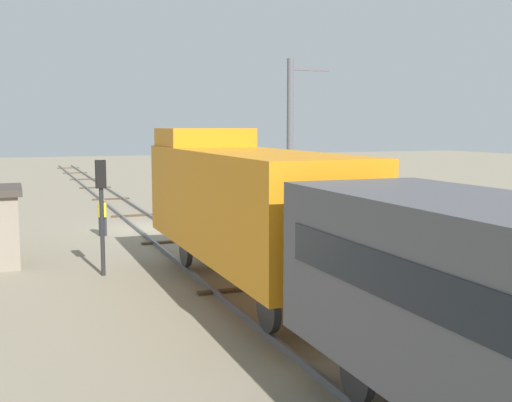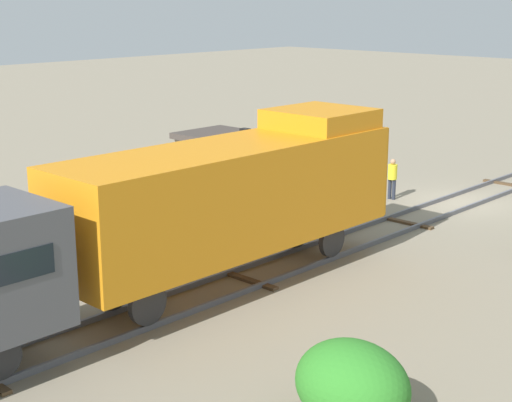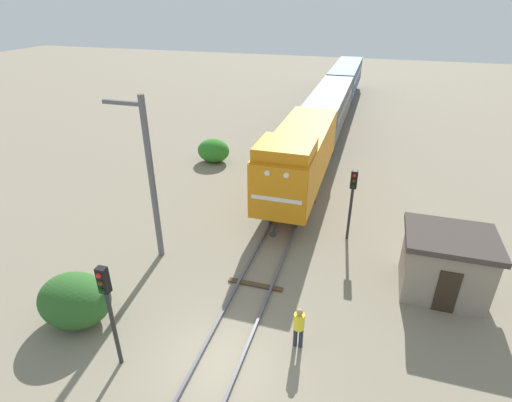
{
  "view_description": "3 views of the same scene",
  "coord_description": "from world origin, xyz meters",
  "px_view_note": "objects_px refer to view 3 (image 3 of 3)",
  "views": [
    {
      "loc": [
        6.05,
        30.01,
        4.84
      ],
      "look_at": [
        -0.88,
        11.88,
        2.56
      ],
      "focal_mm": 45.0,
      "sensor_mm": 36.0,
      "label": 1
    },
    {
      "loc": [
        -15.25,
        28.23,
        8.09
      ],
      "look_at": [
        0.89,
        11.25,
        2.02
      ],
      "focal_mm": 55.0,
      "sensor_mm": 36.0,
      "label": 2
    },
    {
      "loc": [
        3.95,
        -8.73,
        11.13
      ],
      "look_at": [
        -1.05,
        7.75,
        2.18
      ],
      "focal_mm": 28.0,
      "sensor_mm": 36.0,
      "label": 3
    }
  ],
  "objects_px": {
    "passenger_car_trailing": "(346,76)",
    "catenary_mast": "(150,177)",
    "locomotive": "(299,155)",
    "traffic_signal_mid": "(352,192)",
    "passenger_car_leading": "(329,105)",
    "traffic_signal_near": "(107,300)",
    "relay_hut": "(445,263)",
    "worker_near_track": "(299,325)"
  },
  "relations": [
    {
      "from": "passenger_car_leading",
      "to": "passenger_car_trailing",
      "type": "xyz_separation_m",
      "value": [
        0.0,
        14.6,
        0.0
      ]
    },
    {
      "from": "passenger_car_trailing",
      "to": "catenary_mast",
      "type": "distance_m",
      "value": 36.14
    },
    {
      "from": "passenger_car_leading",
      "to": "catenary_mast",
      "type": "height_order",
      "value": "catenary_mast"
    },
    {
      "from": "traffic_signal_mid",
      "to": "relay_hut",
      "type": "relative_size",
      "value": 1.07
    },
    {
      "from": "traffic_signal_near",
      "to": "relay_hut",
      "type": "height_order",
      "value": "traffic_signal_near"
    },
    {
      "from": "passenger_car_leading",
      "to": "worker_near_track",
      "type": "xyz_separation_m",
      "value": [
        2.4,
        -24.79,
        -1.53
      ]
    },
    {
      "from": "traffic_signal_mid",
      "to": "catenary_mast",
      "type": "xyz_separation_m",
      "value": [
        -8.46,
        -4.02,
        1.43
      ]
    },
    {
      "from": "traffic_signal_mid",
      "to": "catenary_mast",
      "type": "distance_m",
      "value": 9.48
    },
    {
      "from": "catenary_mast",
      "to": "locomotive",
      "type": "bearing_deg",
      "value": 57.07
    },
    {
      "from": "traffic_signal_near",
      "to": "worker_near_track",
      "type": "xyz_separation_m",
      "value": [
        5.6,
        2.45,
        -1.77
      ]
    },
    {
      "from": "locomotive",
      "to": "passenger_car_trailing",
      "type": "xyz_separation_m",
      "value": [
        0.0,
        27.94,
        -0.25
      ]
    },
    {
      "from": "passenger_car_leading",
      "to": "traffic_signal_mid",
      "type": "distance_m",
      "value": 17.47
    },
    {
      "from": "locomotive",
      "to": "traffic_signal_near",
      "type": "xyz_separation_m",
      "value": [
        -3.2,
        -13.9,
        -0.01
      ]
    },
    {
      "from": "locomotive",
      "to": "traffic_signal_near",
      "type": "height_order",
      "value": "locomotive"
    },
    {
      "from": "traffic_signal_near",
      "to": "catenary_mast",
      "type": "xyz_separation_m",
      "value": [
        -1.86,
        6.08,
        1.3
      ]
    },
    {
      "from": "locomotive",
      "to": "catenary_mast",
      "type": "distance_m",
      "value": 9.4
    },
    {
      "from": "worker_near_track",
      "to": "relay_hut",
      "type": "distance_m",
      "value": 6.94
    },
    {
      "from": "worker_near_track",
      "to": "catenary_mast",
      "type": "xyz_separation_m",
      "value": [
        -7.46,
        3.63,
        3.06
      ]
    },
    {
      "from": "passenger_car_leading",
      "to": "catenary_mast",
      "type": "relative_size",
      "value": 1.83
    },
    {
      "from": "passenger_car_trailing",
      "to": "traffic_signal_near",
      "type": "distance_m",
      "value": 41.96
    },
    {
      "from": "passenger_car_leading",
      "to": "traffic_signal_near",
      "type": "bearing_deg",
      "value": -96.7
    },
    {
      "from": "passenger_car_trailing",
      "to": "relay_hut",
      "type": "height_order",
      "value": "passenger_car_trailing"
    },
    {
      "from": "locomotive",
      "to": "catenary_mast",
      "type": "xyz_separation_m",
      "value": [
        -5.06,
        -7.82,
        1.29
      ]
    },
    {
      "from": "traffic_signal_mid",
      "to": "worker_near_track",
      "type": "bearing_deg",
      "value": -97.44
    },
    {
      "from": "locomotive",
      "to": "passenger_car_leading",
      "type": "height_order",
      "value": "locomotive"
    },
    {
      "from": "traffic_signal_near",
      "to": "catenary_mast",
      "type": "height_order",
      "value": "catenary_mast"
    },
    {
      "from": "worker_near_track",
      "to": "relay_hut",
      "type": "height_order",
      "value": "relay_hut"
    },
    {
      "from": "locomotive",
      "to": "traffic_signal_near",
      "type": "relative_size",
      "value": 2.93
    },
    {
      "from": "passenger_car_trailing",
      "to": "catenary_mast",
      "type": "xyz_separation_m",
      "value": [
        -5.06,
        -35.75,
        1.54
      ]
    },
    {
      "from": "relay_hut",
      "to": "worker_near_track",
      "type": "bearing_deg",
      "value": -137.42
    },
    {
      "from": "passenger_car_leading",
      "to": "traffic_signal_mid",
      "type": "xyz_separation_m",
      "value": [
        3.4,
        -17.13,
        0.1
      ]
    },
    {
      "from": "locomotive",
      "to": "traffic_signal_mid",
      "type": "distance_m",
      "value": 5.1
    },
    {
      "from": "passenger_car_leading",
      "to": "relay_hut",
      "type": "distance_m",
      "value": 21.49
    },
    {
      "from": "traffic_signal_near",
      "to": "passenger_car_trailing",
      "type": "bearing_deg",
      "value": 85.63
    },
    {
      "from": "passenger_car_trailing",
      "to": "locomotive",
      "type": "bearing_deg",
      "value": -90.0
    },
    {
      "from": "traffic_signal_mid",
      "to": "passenger_car_trailing",
      "type": "bearing_deg",
      "value": 96.12
    },
    {
      "from": "passenger_car_trailing",
      "to": "catenary_mast",
      "type": "height_order",
      "value": "catenary_mast"
    },
    {
      "from": "locomotive",
      "to": "passenger_car_trailing",
      "type": "distance_m",
      "value": 27.94
    },
    {
      "from": "locomotive",
      "to": "traffic_signal_mid",
      "type": "xyz_separation_m",
      "value": [
        3.4,
        -3.8,
        -0.15
      ]
    },
    {
      "from": "passenger_car_leading",
      "to": "relay_hut",
      "type": "bearing_deg",
      "value": -69.54
    },
    {
      "from": "catenary_mast",
      "to": "relay_hut",
      "type": "xyz_separation_m",
      "value": [
        12.56,
        1.05,
        -2.67
      ]
    },
    {
      "from": "traffic_signal_mid",
      "to": "worker_near_track",
      "type": "distance_m",
      "value": 7.89
    }
  ]
}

